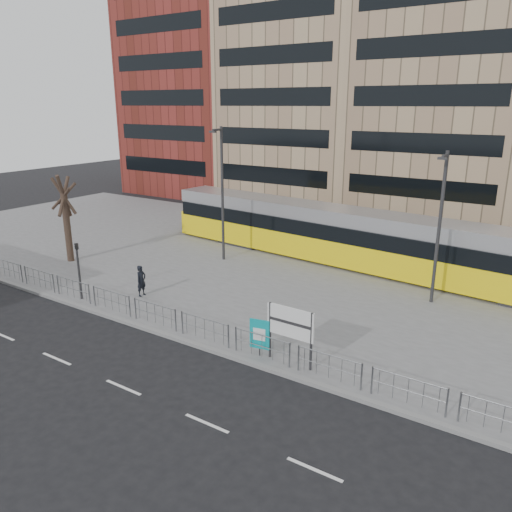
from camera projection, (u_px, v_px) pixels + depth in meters
The scene contains 14 objects.
ground at pixel (159, 335), 22.96m from camera, with size 120.00×120.00×0.00m, color black.
plaza at pixel (288, 266), 32.53m from camera, with size 64.00×24.00×0.15m, color slate.
kerb at pixel (160, 333), 22.98m from camera, with size 64.00×0.25×0.17m, color gray.
building_row at pixel (426, 73), 45.76m from camera, with size 70.40×18.40×31.20m.
pedestrian_barrier at pixel (199, 322), 22.03m from camera, with size 32.07×0.07×1.10m.
road_markings at pixel (105, 380), 19.24m from camera, with size 62.00×0.12×0.01m, color white.
tram at pixel (368, 240), 31.37m from camera, with size 30.82×5.59×3.62m.
station_sign at pixel (290, 325), 19.69m from camera, with size 2.11×0.14×2.42m.
ad_panel at pixel (260, 335), 20.53m from camera, with size 0.85×0.24×1.61m.
pedestrian at pixel (141, 281), 27.05m from camera, with size 0.62×0.41×1.71m, color black.
traffic_light_west at pixel (78, 264), 26.28m from camera, with size 0.23×0.25×3.10m.
lamp_post_west at pixel (222, 190), 32.24m from camera, with size 0.45×1.04×8.71m.
lamp_post_east at pixel (439, 223), 25.12m from camera, with size 0.45×1.04×7.88m.
bare_tree at pixel (61, 172), 31.63m from camera, with size 4.56×4.56×7.98m.
Camera 1 is at (15.19, -15.01, 10.21)m, focal length 35.00 mm.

